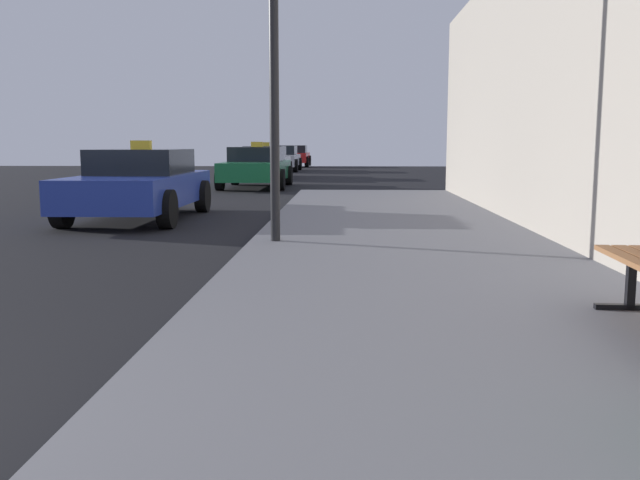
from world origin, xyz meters
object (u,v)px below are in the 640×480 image
car_white (265,162)px  car_silver (280,158)px  car_blue (140,184)px  car_red (293,156)px  car_green (257,167)px

car_white → car_silver: (-0.03, 6.99, -0.00)m
car_blue → car_red: 29.45m
car_blue → car_silver: (0.40, 22.52, 0.00)m
car_green → car_white: bearing=-85.5°
car_blue → car_white: (0.44, 15.53, 0.00)m
car_white → car_red: 13.91m
car_white → car_red: (0.05, 13.91, -0.00)m
car_silver → car_red: same height
car_green → car_silver: car_green is taller
car_blue → car_white: 15.54m
car_blue → car_red: (0.48, 29.45, -0.00)m
car_white → car_green: bearing=94.5°
car_white → car_red: car_white is taller
car_green → car_red: (-0.45, 20.22, -0.00)m
car_green → car_red: 20.23m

